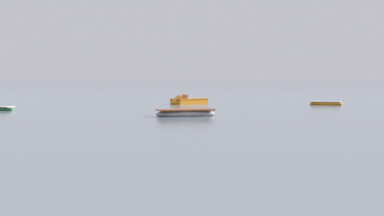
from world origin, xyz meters
TOP-DOWN VIEW (x-y plane):
  - rowboat_moored_2 at (7.85, 33.70)m, footprint 4.41×3.56m
  - motorboat_moored_1 at (1.92, 51.83)m, footprint 3.62×4.53m
  - rowboat_moored_6 at (15.70, 54.11)m, footprint 3.19×1.09m

SIDE VIEW (x-z plane):
  - rowboat_moored_6 at x=15.70m, z-range -0.12..0.39m
  - rowboat_moored_2 at x=7.85m, z-range -0.15..0.52m
  - motorboat_moored_1 at x=1.92m, z-range -0.55..0.96m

